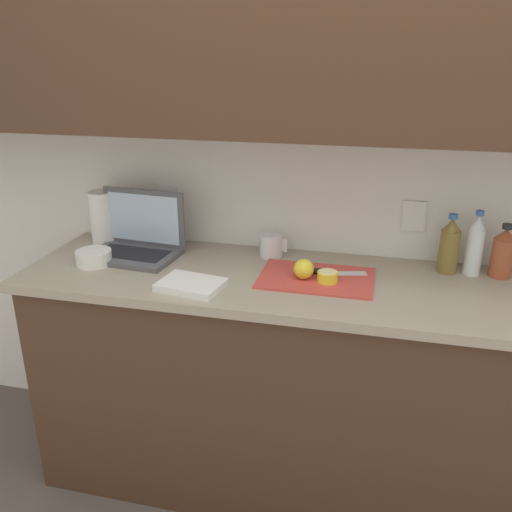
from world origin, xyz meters
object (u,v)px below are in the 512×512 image
object	(u,v)px
lemon_whole_beside	(304,269)
bottle_water_clear	(449,246)
laptop	(137,240)
measuring_cup	(271,245)
bottle_green_soda	(503,253)
knife	(318,272)
bottle_oil_tall	(475,246)
lemon_half_cut	(328,276)
paper_towel_roll	(104,217)
cutting_board	(316,278)
bowl_white	(94,257)

from	to	relation	value
lemon_whole_beside	bottle_water_clear	size ratio (longest dim) A/B	0.32
laptop	measuring_cup	bearing A→B (deg)	16.09
lemon_whole_beside	bottle_water_clear	world-z (taller)	bottle_water_clear
bottle_green_soda	measuring_cup	xyz separation A→B (m)	(-0.86, 0.01, -0.04)
knife	bottle_water_clear	distance (m)	0.50
bottle_oil_tall	laptop	bearing A→B (deg)	-175.69
lemon_half_cut	paper_towel_roll	bearing A→B (deg)	167.57
cutting_board	measuring_cup	xyz separation A→B (m)	(-0.21, 0.19, 0.04)
measuring_cup	paper_towel_roll	size ratio (longest dim) A/B	0.50
bottle_green_soda	measuring_cup	bearing A→B (deg)	179.58
cutting_board	lemon_whole_beside	bearing A→B (deg)	-152.94
lemon_whole_beside	bowl_white	xyz separation A→B (m)	(-0.82, -0.03, -0.02)
bowl_white	paper_towel_roll	world-z (taller)	paper_towel_roll
bottle_oil_tall	measuring_cup	bearing A→B (deg)	179.52
knife	measuring_cup	world-z (taller)	measuring_cup
lemon_whole_beside	paper_towel_roll	bearing A→B (deg)	166.87
lemon_whole_beside	bottle_green_soda	bearing A→B (deg)	16.56
bottle_green_soda	bottle_water_clear	bearing A→B (deg)	180.00
bottle_oil_tall	bottle_water_clear	size ratio (longest dim) A/B	1.08
laptop	lemon_half_cut	xyz separation A→B (m)	(0.79, -0.12, -0.03)
cutting_board	bottle_water_clear	size ratio (longest dim) A/B	1.83
bottle_oil_tall	paper_towel_roll	distance (m)	1.50
lemon_whole_beside	bottle_green_soda	xyz separation A→B (m)	(0.70, 0.21, 0.05)
bottle_green_soda	bottle_water_clear	world-z (taller)	bottle_water_clear
lemon_half_cut	cutting_board	bearing A→B (deg)	145.31
knife	bottle_oil_tall	distance (m)	0.58
bottle_water_clear	measuring_cup	world-z (taller)	bottle_water_clear
laptop	paper_towel_roll	size ratio (longest dim) A/B	1.67
bottle_green_soda	bottle_water_clear	distance (m)	0.19
laptop	knife	size ratio (longest dim) A/B	1.42
bottle_green_soda	measuring_cup	world-z (taller)	bottle_green_soda
laptop	lemon_half_cut	bearing A→B (deg)	-3.38
bottle_water_clear	bowl_white	size ratio (longest dim) A/B	1.65
lemon_whole_beside	bottle_green_soda	distance (m)	0.73
cutting_board	knife	size ratio (longest dim) A/B	1.56
knife	lemon_whole_beside	world-z (taller)	lemon_whole_beside
cutting_board	knife	bearing A→B (deg)	85.16
knife	bottle_oil_tall	bearing A→B (deg)	1.29
paper_towel_roll	measuring_cup	bearing A→B (deg)	0.32
laptop	bottle_water_clear	size ratio (longest dim) A/B	1.66
cutting_board	bottle_water_clear	xyz separation A→B (m)	(0.47, 0.18, 0.10)
lemon_whole_beside	bowl_white	distance (m)	0.82
lemon_half_cut	measuring_cup	size ratio (longest dim) A/B	0.65
laptop	knife	bearing A→B (deg)	0.80
lemon_whole_beside	bottle_oil_tall	xyz separation A→B (m)	(0.60, 0.21, 0.07)
bottle_green_soda	bottle_water_clear	size ratio (longest dim) A/B	0.89
measuring_cup	bowl_white	xyz separation A→B (m)	(-0.65, -0.25, -0.02)
knife	lemon_whole_beside	size ratio (longest dim) A/B	3.62
lemon_half_cut	bottle_green_soda	distance (m)	0.65
lemon_whole_beside	bottle_water_clear	bearing A→B (deg)	22.11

